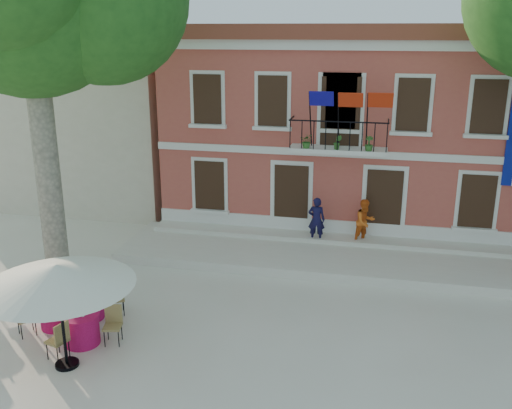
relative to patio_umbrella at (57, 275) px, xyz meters
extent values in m
plane|color=beige|center=(3.29, 3.03, -2.24)|extent=(90.00, 90.00, 0.00)
cube|color=#BA5343|center=(5.29, 13.03, 1.26)|extent=(13.00, 8.00, 7.00)
cube|color=brown|center=(5.29, 13.03, 5.01)|extent=(13.50, 8.50, 0.50)
cube|color=silver|center=(5.29, 9.08, 4.61)|extent=(13.30, 0.35, 0.35)
cube|color=silver|center=(5.29, 8.58, 1.26)|extent=(3.20, 0.90, 0.15)
cube|color=black|center=(5.29, 8.18, 2.26)|extent=(3.20, 0.04, 0.04)
cube|color=#110C88|center=(4.39, 7.83, 3.01)|extent=(0.76, 0.27, 0.47)
cube|color=red|center=(5.29, 7.83, 3.01)|extent=(0.76, 0.29, 0.47)
cube|color=red|center=(6.19, 7.83, 3.01)|extent=(0.76, 0.27, 0.47)
imported|color=#26591E|center=(4.29, 8.28, 1.58)|extent=(0.43, 0.37, 0.48)
imported|color=#26591E|center=(5.29, 8.28, 1.58)|extent=(0.26, 0.21, 0.48)
imported|color=#26591E|center=(6.29, 8.28, 1.58)|extent=(0.27, 0.27, 0.48)
cube|color=beige|center=(-6.21, 14.03, 0.76)|extent=(9.00, 9.00, 6.00)
cube|color=brown|center=(-6.21, 14.03, 3.96)|extent=(9.40, 9.40, 0.40)
cube|color=silver|center=(5.29, 7.43, -2.09)|extent=(14.00, 3.40, 0.30)
cylinder|color=#A59E84|center=(-2.48, 3.87, 1.35)|extent=(0.68, 0.68, 7.18)
cylinder|color=black|center=(0.00, 0.00, -2.20)|extent=(0.53, 0.53, 0.08)
cylinder|color=black|center=(0.00, 0.00, -1.14)|extent=(0.07, 0.07, 2.21)
cone|color=white|center=(0.00, 0.00, 0.01)|extent=(3.35, 3.35, 0.49)
imported|color=#120F34|center=(4.68, 8.35, -1.15)|extent=(0.58, 0.39, 1.58)
imported|color=orange|center=(6.31, 8.48, -1.15)|extent=(0.97, 0.95, 1.58)
cylinder|color=#D21367|center=(-0.63, 2.16, -1.86)|extent=(0.84, 0.84, 0.75)
cylinder|color=#D21367|center=(-0.63, 2.16, -1.48)|extent=(0.90, 0.90, 0.02)
cube|color=tan|center=(-1.27, 2.55, -1.76)|extent=(0.58, 0.58, 0.95)
cube|color=tan|center=(-0.64, 1.41, -1.76)|extent=(0.42, 0.42, 0.95)
cube|color=tan|center=(0.02, 2.53, -1.76)|extent=(0.57, 0.57, 0.95)
cylinder|color=#D21367|center=(-1.17, 1.58, -1.86)|extent=(0.84, 0.84, 0.75)
cylinder|color=#D21367|center=(-1.17, 1.58, -1.48)|extent=(0.90, 0.90, 0.02)
cube|color=tan|center=(-1.38, 2.30, -1.76)|extent=(0.52, 0.52, 0.95)
cube|color=tan|center=(-1.69, 1.04, -1.76)|extent=(0.59, 0.59, 0.95)
cube|color=tan|center=(-0.44, 1.41, -1.76)|extent=(0.51, 0.51, 0.95)
cylinder|color=#D21367|center=(-0.13, 0.96, -1.86)|extent=(0.84, 0.84, 0.75)
cylinder|color=#D21367|center=(-0.13, 0.96, -1.48)|extent=(0.90, 0.90, 0.02)
cube|color=tan|center=(0.60, 1.13, -1.76)|extent=(0.50, 0.50, 0.95)
cube|color=tan|center=(-0.64, 1.51, -1.76)|extent=(0.59, 0.59, 0.95)
cube|color=tan|center=(-0.35, 0.24, -1.76)|extent=(0.53, 0.53, 0.95)
camera|label=1|loc=(6.65, -10.11, 5.12)|focal=40.00mm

